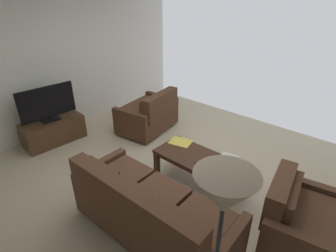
% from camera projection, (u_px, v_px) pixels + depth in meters
% --- Properties ---
extents(ground_plane, '(5.53, 5.39, 0.01)m').
position_uv_depth(ground_plane, '(175.00, 177.00, 3.97)').
color(ground_plane, beige).
extents(wall_right, '(0.12, 5.39, 2.70)m').
position_uv_depth(wall_right, '(65.00, 60.00, 4.99)').
color(wall_right, white).
rests_on(wall_right, ground).
extents(sofa_main, '(1.93, 0.86, 0.88)m').
position_uv_depth(sofa_main, '(149.00, 212.00, 2.83)').
color(sofa_main, black).
rests_on(sofa_main, ground).
extents(loveseat_near, '(0.95, 1.24, 0.84)m').
position_uv_depth(loveseat_near, '(149.00, 114.00, 5.14)').
color(loveseat_near, black).
rests_on(loveseat_near, ground).
extents(coffee_table, '(1.21, 0.57, 0.47)m').
position_uv_depth(coffee_table, '(198.00, 162.00, 3.63)').
color(coffee_table, '#3D2316').
rests_on(coffee_table, ground).
extents(floor_lamp, '(0.36, 0.36, 1.65)m').
position_uv_depth(floor_lamp, '(223.00, 207.00, 1.48)').
color(floor_lamp, '#262628').
rests_on(floor_lamp, ground).
extents(tv_stand, '(0.52, 1.07, 0.44)m').
position_uv_depth(tv_stand, '(54.00, 131.00, 4.81)').
color(tv_stand, '#4C331E').
rests_on(tv_stand, ground).
extents(flat_tv, '(0.22, 0.97, 0.62)m').
position_uv_depth(flat_tv, '(47.00, 103.00, 4.56)').
color(flat_tv, black).
rests_on(flat_tv, tv_stand).
extents(armchair_side, '(0.99, 1.07, 0.81)m').
position_uv_depth(armchair_side, '(305.00, 224.00, 2.72)').
color(armchair_side, black).
rests_on(armchair_side, ground).
extents(book_stack, '(0.28, 0.30, 0.13)m').
position_uv_depth(book_stack, '(229.00, 162.00, 3.38)').
color(book_stack, '#385693').
rests_on(book_stack, coffee_table).
extents(tv_remote, '(0.14, 0.15, 0.02)m').
position_uv_depth(tv_remote, '(201.00, 163.00, 3.46)').
color(tv_remote, black).
rests_on(tv_remote, coffee_table).
extents(loose_magazine, '(0.37, 0.32, 0.01)m').
position_uv_depth(loose_magazine, '(181.00, 142.00, 3.97)').
color(loose_magazine, '#E0CC4C').
rests_on(loose_magazine, coffee_table).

